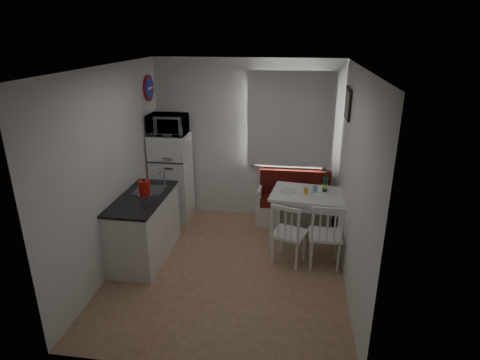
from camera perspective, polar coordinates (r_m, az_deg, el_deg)
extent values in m
cube|color=#966D4F|center=(5.49, -1.60, -12.41)|extent=(3.00, 3.50, 0.02)
cube|color=white|center=(4.62, -1.93, 15.76)|extent=(3.00, 3.50, 0.02)
cube|color=white|center=(6.56, 0.91, 5.64)|extent=(3.00, 0.02, 2.60)
cube|color=white|center=(3.35, -7.01, -9.77)|extent=(3.00, 0.02, 2.60)
cube|color=white|center=(5.36, -17.75, 1.22)|extent=(0.02, 3.50, 2.60)
cube|color=white|center=(4.88, 15.86, -0.45)|extent=(0.02, 3.50, 2.60)
cube|color=white|center=(6.40, 7.18, 8.11)|extent=(1.22, 0.06, 1.47)
cube|color=white|center=(6.32, 7.19, 8.42)|extent=(1.35, 0.02, 1.50)
cube|color=white|center=(5.70, -13.43, -6.69)|extent=(0.60, 1.30, 0.86)
cube|color=black|center=(5.51, -13.81, -2.47)|extent=(0.62, 1.32, 0.03)
cube|color=#99999E|center=(5.73, -12.69, -1.85)|extent=(0.40, 0.40, 0.10)
cylinder|color=silver|center=(5.77, -10.73, 0.38)|extent=(0.02, 0.02, 0.26)
cylinder|color=#1C29A8|center=(6.46, -12.78, 12.62)|extent=(0.03, 0.40, 0.40)
cube|color=black|center=(5.75, 15.07, 10.49)|extent=(0.04, 0.52, 0.42)
cube|color=white|center=(6.64, 7.61, -4.77)|extent=(1.20, 0.46, 0.33)
cube|color=#5F1511|center=(6.55, 7.70, -3.03)|extent=(1.14, 0.42, 0.11)
cube|color=#5F1511|center=(6.62, 7.83, -0.38)|extent=(1.14, 0.09, 0.42)
cube|color=white|center=(5.83, 9.80, -2.05)|extent=(1.14, 0.86, 0.04)
cube|color=white|center=(5.86, 9.75, -2.81)|extent=(1.02, 0.75, 0.13)
cylinder|color=white|center=(5.99, 9.58, -5.57)|extent=(0.06, 0.06, 0.75)
cube|color=white|center=(5.46, 7.03, -7.58)|extent=(0.52, 0.51, 0.04)
cube|color=white|center=(5.19, 7.08, -6.18)|extent=(0.39, 0.17, 0.44)
cube|color=white|center=(5.47, 12.03, -7.66)|extent=(0.43, 0.41, 0.04)
cube|color=white|center=(5.19, 12.33, -6.22)|extent=(0.41, 0.04, 0.45)
cube|color=white|center=(6.65, -9.64, 0.41)|extent=(0.58, 0.58, 1.46)
imported|color=white|center=(6.36, -10.25, 7.79)|extent=(0.58, 0.39, 0.32)
cylinder|color=red|center=(5.45, -13.42, -1.13)|extent=(0.19, 0.19, 0.25)
cylinder|color=orange|center=(5.76, 9.36, -1.58)|extent=(0.06, 0.06, 0.09)
cylinder|color=#82A3DE|center=(5.85, 10.62, -1.26)|extent=(0.06, 0.06, 0.10)
cylinder|color=white|center=(5.83, 6.88, -1.55)|extent=(0.23, 0.23, 0.02)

